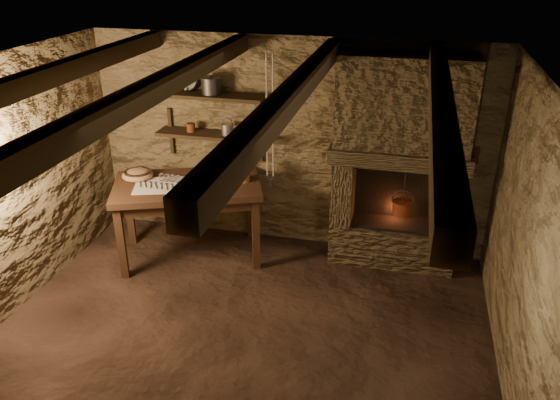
% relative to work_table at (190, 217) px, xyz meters
% --- Properties ---
extents(floor, '(4.50, 4.50, 0.00)m').
position_rel_work_table_xyz_m(floor, '(0.97, -1.35, -0.49)').
color(floor, black).
rests_on(floor, ground).
extents(back_wall, '(4.50, 0.04, 2.40)m').
position_rel_work_table_xyz_m(back_wall, '(0.97, 0.65, 0.71)').
color(back_wall, '#483821').
rests_on(back_wall, floor).
extents(right_wall, '(0.04, 4.00, 2.40)m').
position_rel_work_table_xyz_m(right_wall, '(3.22, -1.35, 0.71)').
color(right_wall, '#483821').
rests_on(right_wall, floor).
extents(ceiling, '(4.50, 4.00, 0.04)m').
position_rel_work_table_xyz_m(ceiling, '(0.97, -1.35, 1.91)').
color(ceiling, black).
rests_on(ceiling, back_wall).
extents(beam_far_left, '(0.14, 3.95, 0.16)m').
position_rel_work_table_xyz_m(beam_far_left, '(-0.53, -1.35, 1.82)').
color(beam_far_left, black).
rests_on(beam_far_left, ceiling).
extents(beam_mid_left, '(0.14, 3.95, 0.16)m').
position_rel_work_table_xyz_m(beam_mid_left, '(0.47, -1.35, 1.82)').
color(beam_mid_left, black).
rests_on(beam_mid_left, ceiling).
extents(beam_mid_right, '(0.14, 3.95, 0.16)m').
position_rel_work_table_xyz_m(beam_mid_right, '(1.47, -1.35, 1.82)').
color(beam_mid_right, black).
rests_on(beam_mid_right, ceiling).
extents(beam_far_right, '(0.14, 3.95, 0.16)m').
position_rel_work_table_xyz_m(beam_far_right, '(2.47, -1.35, 1.82)').
color(beam_far_right, black).
rests_on(beam_far_right, ceiling).
extents(shelf_lower, '(1.25, 0.30, 0.04)m').
position_rel_work_table_xyz_m(shelf_lower, '(0.12, 0.49, 0.81)').
color(shelf_lower, black).
rests_on(shelf_lower, back_wall).
extents(shelf_upper, '(1.25, 0.30, 0.04)m').
position_rel_work_table_xyz_m(shelf_upper, '(0.12, 0.49, 1.26)').
color(shelf_upper, black).
rests_on(shelf_upper, back_wall).
extents(hearth, '(1.43, 0.51, 2.30)m').
position_rel_work_table_xyz_m(hearth, '(2.22, 0.42, 0.74)').
color(hearth, '#3D311E').
rests_on(hearth, floor).
extents(work_table, '(1.80, 1.41, 0.90)m').
position_rel_work_table_xyz_m(work_table, '(0.00, 0.00, 0.00)').
color(work_table, '#351F12').
rests_on(work_table, floor).
extents(linen_cloth, '(0.68, 0.61, 0.01)m').
position_rel_work_table_xyz_m(linen_cloth, '(-0.24, -0.13, 0.42)').
color(linen_cloth, silver).
rests_on(linen_cloth, work_table).
extents(pewter_cutlery_row, '(0.51, 0.32, 0.01)m').
position_rel_work_table_xyz_m(pewter_cutlery_row, '(-0.24, -0.15, 0.43)').
color(pewter_cutlery_row, gray).
rests_on(pewter_cutlery_row, linen_cloth).
extents(drinking_glasses, '(0.18, 0.05, 0.07)m').
position_rel_work_table_xyz_m(drinking_glasses, '(-0.22, -0.02, 0.46)').
color(drinking_glasses, white).
rests_on(drinking_glasses, linen_cloth).
extents(stoneware_jug, '(0.18, 0.18, 0.50)m').
position_rel_work_table_xyz_m(stoneware_jug, '(0.58, 0.20, 0.63)').
color(stoneware_jug, '#A36F1F').
rests_on(stoneware_jug, work_table).
extents(wooden_bowl, '(0.45, 0.45, 0.12)m').
position_rel_work_table_xyz_m(wooden_bowl, '(-0.58, -0.00, 0.46)').
color(wooden_bowl, '#966941').
rests_on(wooden_bowl, work_table).
extents(iron_stockpot, '(0.28, 0.28, 0.16)m').
position_rel_work_table_xyz_m(iron_stockpot, '(0.15, 0.49, 1.37)').
color(iron_stockpot, '#322E2C').
rests_on(iron_stockpot, shelf_upper).
extents(tin_pan, '(0.25, 0.16, 0.23)m').
position_rel_work_table_xyz_m(tin_pan, '(-0.15, 0.59, 1.40)').
color(tin_pan, '#A5A49F').
rests_on(tin_pan, shelf_upper).
extents(small_kettle, '(0.20, 0.17, 0.19)m').
position_rel_work_table_xyz_m(small_kettle, '(0.32, 0.49, 0.90)').
color(small_kettle, '#A5A49F').
rests_on(small_kettle, shelf_lower).
extents(rusty_tin, '(0.12, 0.12, 0.10)m').
position_rel_work_table_xyz_m(rusty_tin, '(-0.12, 0.49, 0.88)').
color(rusty_tin, '#632813').
rests_on(rusty_tin, shelf_lower).
extents(red_pot, '(0.26, 0.26, 0.54)m').
position_rel_work_table_xyz_m(red_pot, '(2.30, 0.37, 0.22)').
color(red_pot, maroon).
rests_on(red_pot, hearth).
extents(hanging_ropes, '(0.08, 0.08, 1.20)m').
position_rel_work_table_xyz_m(hanging_ropes, '(1.02, -0.30, 1.31)').
color(hanging_ropes, tan).
rests_on(hanging_ropes, ceiling).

